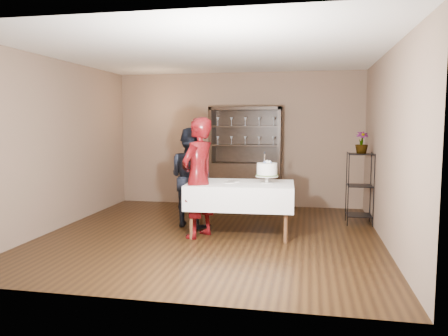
{
  "coord_description": "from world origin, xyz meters",
  "views": [
    {
      "loc": [
        1.43,
        -6.31,
        1.71
      ],
      "look_at": [
        0.18,
        0.1,
        1.02
      ],
      "focal_mm": 35.0,
      "sensor_mm": 36.0,
      "label": 1
    }
  ],
  "objects_px": {
    "woman": "(198,178)",
    "plant_etagere": "(360,186)",
    "cake_table": "(241,195)",
    "man": "(191,177)",
    "china_hutch": "(245,174)",
    "potted_plant": "(362,143)",
    "cake": "(267,170)"
  },
  "relations": [
    {
      "from": "plant_etagere",
      "to": "woman",
      "type": "xyz_separation_m",
      "value": [
        -2.44,
        -1.32,
        0.24
      ]
    },
    {
      "from": "cake_table",
      "to": "potted_plant",
      "type": "bearing_deg",
      "value": 29.46
    },
    {
      "from": "man",
      "to": "plant_etagere",
      "type": "bearing_deg",
      "value": -136.32
    },
    {
      "from": "cake",
      "to": "china_hutch",
      "type": "bearing_deg",
      "value": 106.9
    },
    {
      "from": "woman",
      "to": "potted_plant",
      "type": "bearing_deg",
      "value": 141.68
    },
    {
      "from": "plant_etagere",
      "to": "potted_plant",
      "type": "xyz_separation_m",
      "value": [
        0.01,
        -0.02,
        0.72
      ]
    },
    {
      "from": "woman",
      "to": "cake",
      "type": "bearing_deg",
      "value": 132.16
    },
    {
      "from": "potted_plant",
      "to": "woman",
      "type": "bearing_deg",
      "value": -152.04
    },
    {
      "from": "plant_etagere",
      "to": "cake",
      "type": "height_order",
      "value": "cake"
    },
    {
      "from": "man",
      "to": "potted_plant",
      "type": "distance_m",
      "value": 2.87
    },
    {
      "from": "woman",
      "to": "plant_etagere",
      "type": "bearing_deg",
      "value": 142.03
    },
    {
      "from": "plant_etagere",
      "to": "potted_plant",
      "type": "bearing_deg",
      "value": -66.18
    },
    {
      "from": "cake",
      "to": "plant_etagere",
      "type": "bearing_deg",
      "value": 34.09
    },
    {
      "from": "cake_table",
      "to": "woman",
      "type": "relative_size",
      "value": 0.92
    },
    {
      "from": "man",
      "to": "potted_plant",
      "type": "bearing_deg",
      "value": -136.66
    },
    {
      "from": "cake",
      "to": "potted_plant",
      "type": "relative_size",
      "value": 1.3
    },
    {
      "from": "china_hutch",
      "to": "cake",
      "type": "bearing_deg",
      "value": -73.1
    },
    {
      "from": "man",
      "to": "cake",
      "type": "bearing_deg",
      "value": -163.79
    },
    {
      "from": "woman",
      "to": "potted_plant",
      "type": "xyz_separation_m",
      "value": [
        2.45,
        1.3,
        0.48
      ]
    },
    {
      "from": "plant_etagere",
      "to": "man",
      "type": "height_order",
      "value": "man"
    },
    {
      "from": "cake_table",
      "to": "china_hutch",
      "type": "bearing_deg",
      "value": 96.22
    },
    {
      "from": "china_hutch",
      "to": "man",
      "type": "xyz_separation_m",
      "value": [
        -0.65,
        -1.74,
        0.14
      ]
    },
    {
      "from": "plant_etagere",
      "to": "cake_table",
      "type": "distance_m",
      "value": 2.13
    },
    {
      "from": "cake_table",
      "to": "plant_etagere",
      "type": "bearing_deg",
      "value": 29.91
    },
    {
      "from": "potted_plant",
      "to": "china_hutch",
      "type": "bearing_deg",
      "value": 152.91
    },
    {
      "from": "china_hutch",
      "to": "woman",
      "type": "xyz_separation_m",
      "value": [
        -0.36,
        -2.37,
        0.23
      ]
    },
    {
      "from": "woman",
      "to": "cake",
      "type": "height_order",
      "value": "woman"
    },
    {
      "from": "china_hutch",
      "to": "cake_table",
      "type": "xyz_separation_m",
      "value": [
        0.23,
        -2.12,
        -0.06
      ]
    },
    {
      "from": "china_hutch",
      "to": "cake_table",
      "type": "bearing_deg",
      "value": -83.78
    },
    {
      "from": "china_hutch",
      "to": "cake_table",
      "type": "relative_size",
      "value": 1.23
    },
    {
      "from": "china_hutch",
      "to": "man",
      "type": "bearing_deg",
      "value": -110.49
    },
    {
      "from": "cake_table",
      "to": "woman",
      "type": "xyz_separation_m",
      "value": [
        -0.6,
        -0.25,
        0.28
      ]
    }
  ]
}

